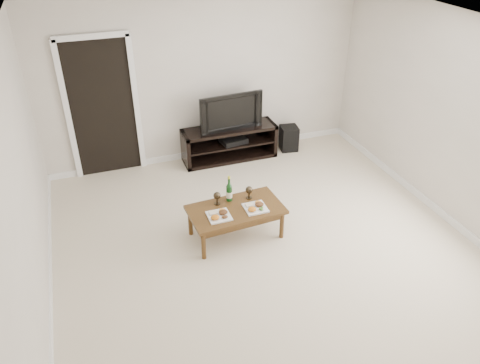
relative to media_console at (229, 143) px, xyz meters
name	(u,v)px	position (x,y,z in m)	size (l,w,h in m)	color
floor	(270,256)	(-0.32, -2.50, -0.28)	(5.50, 5.50, 0.00)	beige
back_wall	(203,79)	(-0.32, 0.27, 1.02)	(5.00, 0.04, 2.60)	beige
ceiling	(280,34)	(-0.32, -2.50, 2.35)	(5.00, 5.50, 0.04)	white
doorway	(103,110)	(-1.87, 0.24, 0.75)	(0.90, 0.02, 2.05)	black
media_console	(229,143)	(0.00, 0.00, 0.00)	(1.52, 0.45, 0.55)	black
television	(229,110)	(0.00, 0.00, 0.57)	(1.03, 0.13, 0.59)	black
av_receiver	(233,140)	(0.06, -0.01, 0.05)	(0.40, 0.30, 0.08)	black
subwoofer	(289,138)	(1.05, -0.03, -0.07)	(0.28, 0.28, 0.42)	black
coffee_table	(236,222)	(-0.58, -1.98, -0.07)	(1.15, 0.63, 0.42)	#503416
plate_left	(219,214)	(-0.82, -2.08, 0.18)	(0.27, 0.27, 0.07)	white
plate_right	(255,206)	(-0.35, -2.07, 0.18)	(0.27, 0.27, 0.07)	white
wine_bottle	(229,188)	(-0.60, -1.79, 0.32)	(0.07, 0.07, 0.35)	#103C14
goblet_left	(217,198)	(-0.76, -1.82, 0.23)	(0.09, 0.09, 0.17)	#31281A
goblet_right	(249,192)	(-0.34, -1.82, 0.23)	(0.09, 0.09, 0.17)	#31281A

